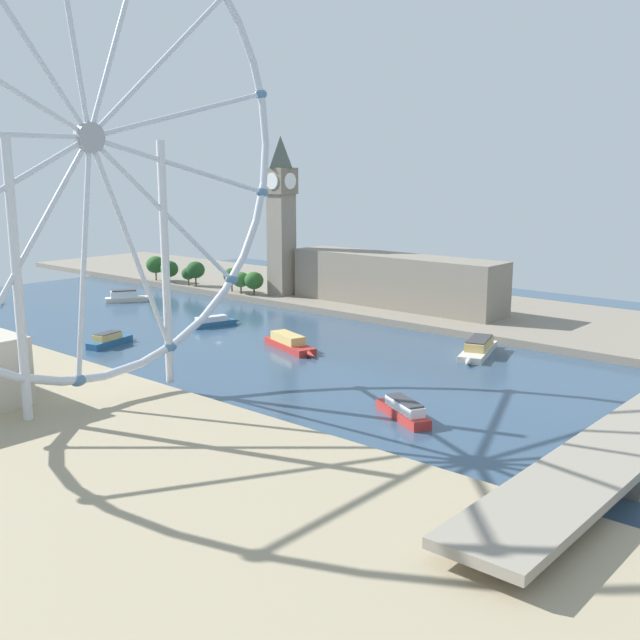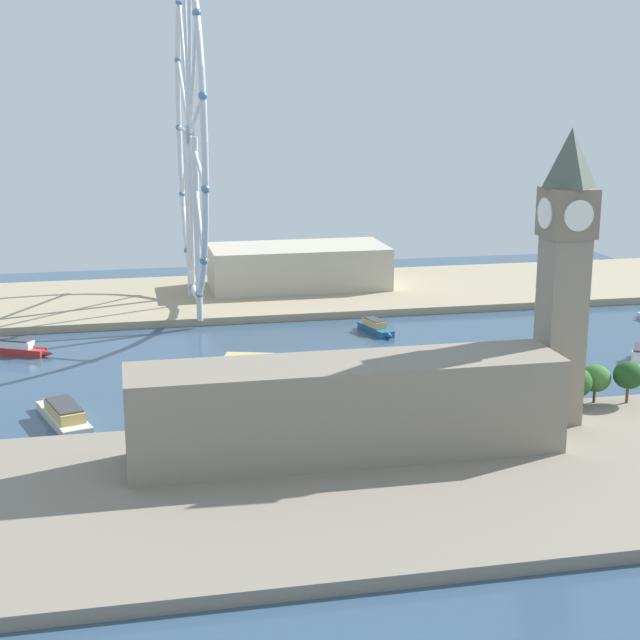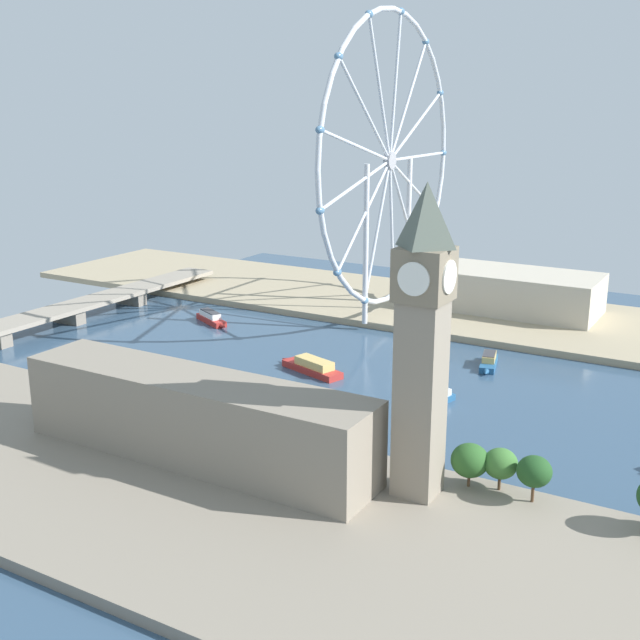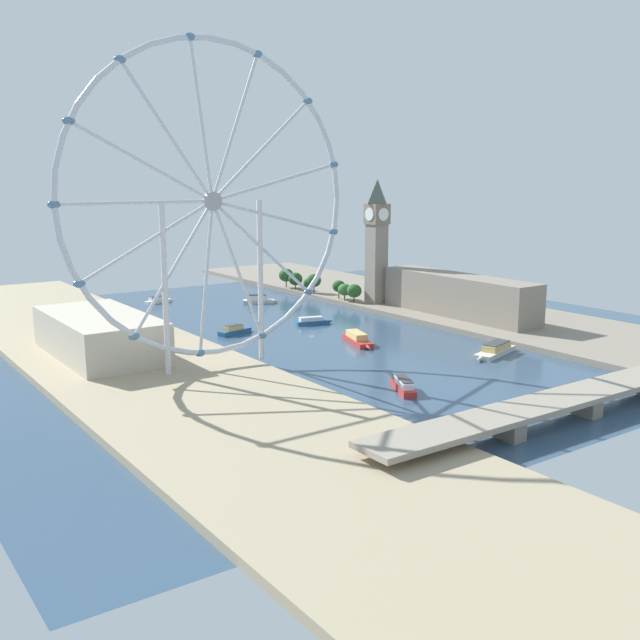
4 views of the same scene
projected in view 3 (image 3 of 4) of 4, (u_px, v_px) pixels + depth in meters
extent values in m
plane|color=#334C66|center=(402.00, 386.00, 289.96)|extent=(383.30, 383.30, 0.00)
cube|color=gray|center=(225.00, 507.00, 200.76)|extent=(90.00, 520.00, 3.00)
cube|color=tan|center=(496.00, 316.00, 378.36)|extent=(90.00, 520.00, 3.00)
cube|color=gray|center=(420.00, 399.00, 198.44)|extent=(10.57, 10.57, 50.72)
cube|color=#776B57|center=(424.00, 274.00, 190.01)|extent=(12.26, 12.26, 12.84)
pyramid|color=#4C564C|center=(426.00, 215.00, 186.26)|extent=(11.09, 11.09, 15.41)
cylinder|color=white|center=(400.00, 271.00, 193.09)|extent=(8.03, 0.50, 8.03)
cylinder|color=white|center=(450.00, 277.00, 186.93)|extent=(8.03, 0.50, 8.03)
cylinder|color=white|center=(435.00, 269.00, 195.29)|extent=(0.50, 8.03, 8.03)
cylinder|color=white|center=(414.00, 279.00, 184.73)|extent=(0.50, 8.03, 8.03)
cube|color=gray|center=(195.00, 418.00, 221.93)|extent=(22.00, 107.45, 23.89)
cylinder|color=#513823|center=(533.00, 493.00, 199.64)|extent=(0.80, 0.80, 4.77)
ellipsoid|color=#1E471E|center=(534.00, 471.00, 198.07)|extent=(8.77, 8.77, 7.89)
cylinder|color=#513823|center=(499.00, 483.00, 206.00)|extent=(0.80, 0.80, 3.81)
ellipsoid|color=#386B2D|center=(501.00, 463.00, 204.56)|extent=(8.80, 8.80, 7.92)
cylinder|color=#513823|center=(469.00, 480.00, 207.92)|extent=(0.80, 0.80, 3.35)
ellipsoid|color=#285623|center=(470.00, 460.00, 206.43)|extent=(9.84, 9.84, 8.86)
torus|color=silver|center=(390.00, 161.00, 360.22)|extent=(130.77, 2.34, 130.77)
cylinder|color=#99999E|center=(390.00, 161.00, 360.22)|extent=(7.71, 3.00, 7.71)
cylinder|color=silver|center=(418.00, 156.00, 386.95)|extent=(64.21, 1.41, 1.41)
cylinder|color=silver|center=(416.00, 125.00, 379.93)|extent=(57.51, 1.41, 31.09)
cylinder|color=silver|center=(408.00, 100.00, 368.40)|extent=(37.63, 1.41, 53.64)
cylinder|color=silver|center=(395.00, 87.00, 354.99)|extent=(9.14, 1.41, 63.91)
cylinder|color=silver|center=(380.00, 91.00, 342.78)|extent=(24.08, 1.41, 60.54)
cylinder|color=silver|center=(366.00, 112.00, 334.56)|extent=(49.00, 1.41, 43.63)
cylinder|color=silver|center=(358.00, 146.00, 332.23)|extent=(62.68, 1.41, 16.73)
cylinder|color=silver|center=(357.00, 184.00, 336.30)|extent=(62.68, 1.41, 16.73)
cylinder|color=silver|center=(365.00, 214.00, 345.86)|extent=(49.00, 1.41, 43.63)
cylinder|color=silver|center=(377.00, 230.00, 358.70)|extent=(24.08, 1.41, 60.54)
cylinder|color=silver|center=(392.00, 230.00, 371.89)|extent=(9.14, 1.41, 63.91)
cylinder|color=silver|center=(405.00, 214.00, 382.41)|extent=(37.63, 1.41, 53.64)
cylinder|color=silver|center=(414.00, 188.00, 387.85)|extent=(57.51, 1.41, 31.09)
ellipsoid|color=teal|center=(443.00, 153.00, 413.68)|extent=(4.80, 3.20, 3.20)
ellipsoid|color=teal|center=(440.00, 93.00, 399.65)|extent=(4.80, 3.20, 3.20)
ellipsoid|color=teal|center=(426.00, 42.00, 376.58)|extent=(4.80, 3.20, 3.20)
ellipsoid|color=teal|center=(401.00, 11.00, 349.76)|extent=(4.80, 3.20, 3.20)
ellipsoid|color=teal|center=(369.00, 14.00, 325.34)|extent=(4.80, 3.20, 3.20)
ellipsoid|color=teal|center=(339.00, 56.00, 308.91)|extent=(4.80, 3.20, 3.20)
ellipsoid|color=teal|center=(320.00, 130.00, 304.23)|extent=(4.80, 3.20, 3.20)
ellipsoid|color=teal|center=(320.00, 211.00, 312.38)|extent=(4.80, 3.20, 3.20)
ellipsoid|color=teal|center=(337.00, 272.00, 331.49)|extent=(4.80, 3.20, 3.20)
ellipsoid|color=teal|center=(365.00, 300.00, 357.18)|extent=(4.80, 3.20, 3.20)
ellipsoid|color=teal|center=(394.00, 295.00, 383.57)|extent=(4.80, 3.20, 3.20)
ellipsoid|color=teal|center=(418.00, 262.00, 404.61)|extent=(4.80, 3.20, 3.20)
ellipsoid|color=teal|center=(436.00, 212.00, 415.47)|extent=(4.80, 3.20, 3.20)
cylinder|color=silver|center=(408.00, 232.00, 388.32)|extent=(2.40, 2.40, 70.76)
cylinder|color=silver|center=(366.00, 246.00, 350.89)|extent=(2.40, 2.40, 70.76)
cube|color=#BCB29E|center=(512.00, 291.00, 380.72)|extent=(38.40, 79.76, 18.82)
cube|color=gray|center=(68.00, 308.00, 370.61)|extent=(195.30, 17.55, 2.00)
cube|color=gray|center=(69.00, 316.00, 371.68)|extent=(6.00, 15.80, 6.02)
cube|color=gray|center=(131.00, 298.00, 405.90)|extent=(6.00, 15.80, 6.02)
cube|color=#235684|center=(489.00, 364.00, 310.82)|extent=(20.28, 10.09, 2.46)
cone|color=#235684|center=(486.00, 373.00, 300.34)|extent=(4.00, 3.23, 2.46)
cube|color=#DBB766|center=(489.00, 357.00, 311.07)|extent=(11.78, 7.19, 2.45)
cube|color=#38383D|center=(489.00, 353.00, 310.70)|extent=(10.66, 6.71, 0.30)
cube|color=#235684|center=(433.00, 402.00, 271.28)|extent=(19.79, 9.62, 2.17)
cone|color=#235684|center=(412.00, 411.00, 263.70)|extent=(3.89, 2.99, 2.17)
cube|color=silver|center=(435.00, 396.00, 271.34)|extent=(14.15, 7.43, 2.29)
cube|color=#B22D28|center=(312.00, 369.00, 304.13)|extent=(15.24, 28.10, 2.55)
cone|color=#B22D28|center=(286.00, 360.00, 315.44)|extent=(3.92, 5.43, 2.55)
cube|color=#DBB766|center=(314.00, 363.00, 302.41)|extent=(10.80, 17.34, 3.10)
cube|color=#B22D28|center=(211.00, 320.00, 371.90)|extent=(14.54, 21.83, 2.59)
cone|color=#B22D28|center=(223.00, 326.00, 361.66)|extent=(4.08, 4.67, 2.59)
cube|color=white|center=(210.00, 314.00, 372.11)|extent=(10.51, 14.97, 2.48)
cube|color=#38383D|center=(210.00, 311.00, 371.71)|extent=(9.67, 13.57, 0.49)
cube|color=beige|center=(128.00, 374.00, 299.35)|extent=(31.31, 17.03, 2.33)
cone|color=beige|center=(148.00, 360.00, 315.87)|extent=(5.89, 3.86, 2.33)
cube|color=#DBB766|center=(126.00, 368.00, 297.23)|extent=(19.91, 12.28, 2.96)
cube|color=#38383D|center=(126.00, 364.00, 296.78)|extent=(18.03, 11.40, 0.47)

